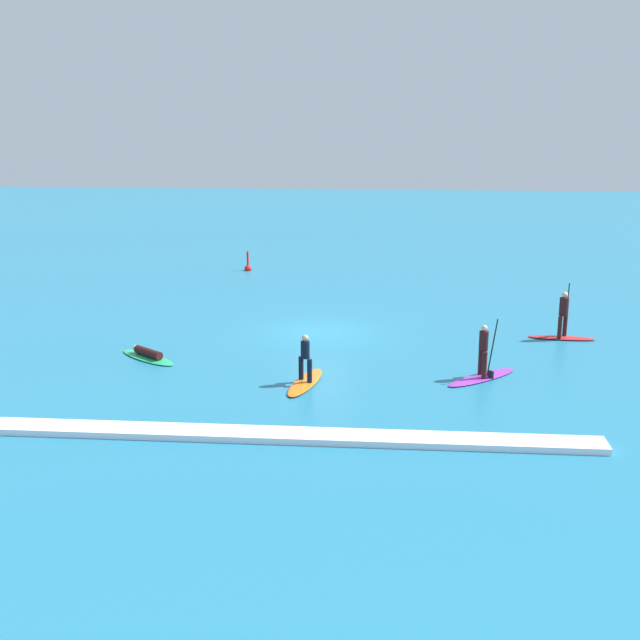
{
  "coord_description": "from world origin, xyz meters",
  "views": [
    {
      "loc": [
        2.6,
        -31.11,
        8.58
      ],
      "look_at": [
        0.0,
        0.0,
        0.5
      ],
      "focal_mm": 45.67,
      "sensor_mm": 36.0,
      "label": 1
    }
  ],
  "objects_px": {
    "surfer_on_orange_board": "(305,374)",
    "surfer_on_green_board": "(148,355)",
    "surfer_on_purple_board": "(483,366)",
    "surfer_on_red_board": "(563,324)",
    "marker_buoy": "(248,267)"
  },
  "relations": [
    {
      "from": "surfer_on_orange_board",
      "to": "surfer_on_green_board",
      "type": "height_order",
      "value": "surfer_on_orange_board"
    },
    {
      "from": "surfer_on_orange_board",
      "to": "surfer_on_purple_board",
      "type": "relative_size",
      "value": 1.1
    },
    {
      "from": "surfer_on_green_board",
      "to": "surfer_on_red_board",
      "type": "height_order",
      "value": "surfer_on_red_board"
    },
    {
      "from": "surfer_on_orange_board",
      "to": "surfer_on_green_board",
      "type": "xyz_separation_m",
      "value": [
        -5.87,
        2.28,
        -0.19
      ]
    },
    {
      "from": "surfer_on_purple_board",
      "to": "surfer_on_red_board",
      "type": "relative_size",
      "value": 1.07
    },
    {
      "from": "surfer_on_orange_board",
      "to": "marker_buoy",
      "type": "relative_size",
      "value": 2.6
    },
    {
      "from": "surfer_on_purple_board",
      "to": "marker_buoy",
      "type": "height_order",
      "value": "surfer_on_purple_board"
    },
    {
      "from": "surfer_on_purple_board",
      "to": "marker_buoy",
      "type": "distance_m",
      "value": 20.78
    },
    {
      "from": "surfer_on_orange_board",
      "to": "surfer_on_red_board",
      "type": "bearing_deg",
      "value": -45.02
    },
    {
      "from": "surfer_on_red_board",
      "to": "surfer_on_orange_board",
      "type": "bearing_deg",
      "value": -141.23
    },
    {
      "from": "surfer_on_purple_board",
      "to": "marker_buoy",
      "type": "xyz_separation_m",
      "value": [
        -10.83,
        17.74,
        -0.26
      ]
    },
    {
      "from": "surfer_on_green_board",
      "to": "surfer_on_red_board",
      "type": "bearing_deg",
      "value": -127.96
    },
    {
      "from": "surfer_on_orange_board",
      "to": "surfer_on_red_board",
      "type": "height_order",
      "value": "surfer_on_red_board"
    },
    {
      "from": "surfer_on_orange_board",
      "to": "marker_buoy",
      "type": "distance_m",
      "value": 19.43
    },
    {
      "from": "marker_buoy",
      "to": "surfer_on_purple_board",
      "type": "bearing_deg",
      "value": -58.59
    }
  ]
}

